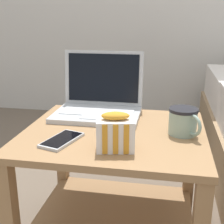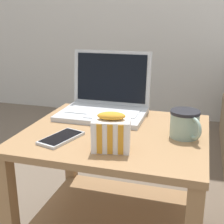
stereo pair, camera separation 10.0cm
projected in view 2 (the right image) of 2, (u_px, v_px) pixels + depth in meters
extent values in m
cube|color=#997047|center=(115.00, 134.00, 1.07)|extent=(0.61, 0.54, 0.02)
cube|color=#997047|center=(115.00, 218.00, 1.17)|extent=(0.57, 0.50, 0.02)
cube|color=#997047|center=(10.00, 219.00, 0.99)|extent=(0.04, 0.04, 0.44)
cube|color=#997047|center=(71.00, 156.00, 1.43)|extent=(0.04, 0.04, 0.44)
cube|color=#997047|center=(197.00, 173.00, 1.28)|extent=(0.04, 0.04, 0.44)
cube|color=#B7BABC|center=(102.00, 114.00, 1.21)|extent=(0.33, 0.23, 0.02)
cube|color=silver|center=(104.00, 110.00, 1.22)|extent=(0.28, 0.12, 0.00)
cube|color=silver|center=(97.00, 117.00, 1.15)|extent=(0.09, 0.05, 0.00)
cube|color=#B7BABC|center=(111.00, 78.00, 1.29)|extent=(0.33, 0.03, 0.22)
cube|color=black|center=(111.00, 78.00, 1.28)|extent=(0.29, 0.02, 0.20)
cube|color=black|center=(126.00, 67.00, 1.27)|extent=(0.04, 0.00, 0.03)
cube|color=blue|center=(135.00, 69.00, 1.26)|extent=(0.03, 0.01, 0.04)
cylinder|color=#8CA593|center=(184.00, 124.00, 1.00)|extent=(0.09, 0.09, 0.09)
cylinder|color=black|center=(185.00, 112.00, 0.99)|extent=(0.09, 0.09, 0.01)
cylinder|color=black|center=(185.00, 115.00, 0.99)|extent=(0.08, 0.08, 0.01)
torus|color=#8CA593|center=(194.00, 128.00, 0.96)|extent=(0.05, 0.06, 0.07)
cube|color=white|center=(111.00, 135.00, 0.91)|extent=(0.12, 0.09, 0.09)
cube|color=orange|center=(99.00, 139.00, 0.87)|extent=(0.02, 0.01, 0.09)
cube|color=orange|center=(110.00, 140.00, 0.87)|extent=(0.02, 0.01, 0.09)
cube|color=orange|center=(121.00, 140.00, 0.87)|extent=(0.02, 0.01, 0.09)
ellipsoid|color=orange|center=(111.00, 116.00, 0.89)|extent=(0.09, 0.06, 0.02)
cube|color=#B7BABC|center=(61.00, 138.00, 0.99)|extent=(0.11, 0.17, 0.01)
cube|color=black|center=(61.00, 137.00, 0.99)|extent=(0.10, 0.15, 0.00)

